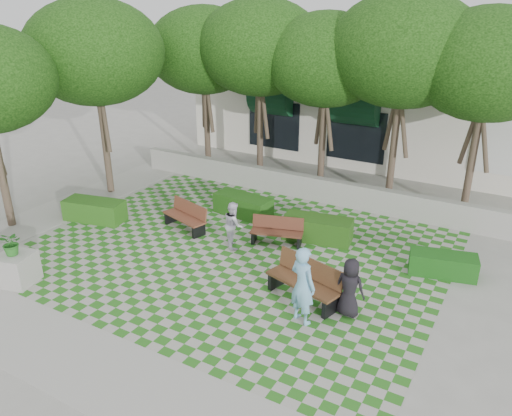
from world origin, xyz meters
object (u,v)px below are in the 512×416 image
Objects in this scene: hedge_east at (443,264)px; person_white at (234,225)px; bench_mid at (277,231)px; planter_front at (16,263)px; person_blue at (303,285)px; bench_west at (186,217)px; hedge_midright at (318,229)px; person_dark at (350,288)px; bench_east at (305,281)px; hedge_west at (95,210)px; hedge_midleft at (243,206)px.

hedge_east is 6.10m from person_white.
bench_mid is 7.42m from planter_front.
person_white is (-3.45, 2.48, -0.25)m from person_blue.
hedge_midright is (4.09, 1.42, -0.06)m from bench_west.
person_white is at bearing 8.88° from bench_west.
person_dark is at bearing -54.49° from bench_mid.
hedge_midright is (0.99, 0.87, -0.03)m from bench_mid.
bench_west is at bearing 175.65° from bench_east.
person_white is at bearing -159.49° from bench_mid.
bench_west is 1.02× the size of hedge_east.
hedge_east is (7.96, 1.14, -0.12)m from bench_west.
person_blue reaches higher than hedge_midright.
hedge_east is 4.66m from person_blue.
person_blue reaches higher than bench_east.
hedge_midright is 1.03× the size of hedge_west.
hedge_midleft is 1.36× the size of planter_front.
bench_mid is 0.82× the size of hedge_west.
bench_east is 1.02× the size of hedge_midleft.
bench_west reaches higher than bench_mid.
hedge_west is 4.22m from planter_front.
bench_mid is 1.39m from person_white.
bench_east is 1.23m from person_dark.
person_blue reaches higher than hedge_west.
bench_east reaches higher than bench_mid.
hedge_midright is 8.73m from planter_front.
planter_front is at bearing -140.38° from bench_east.
bench_west is at bearing -6.42° from person_blue.
bench_mid is 4.89m from hedge_east.
bench_mid is 1.17× the size of person_white.
bench_mid is at bearing 13.83° from hedge_west.
bench_west is (-5.16, 1.87, -0.07)m from bench_east.
planter_front is at bearing -148.62° from bench_mid.
bench_east is 7.65m from planter_front.
person_white reaches higher than hedge_east.
bench_mid is 0.82× the size of hedge_midleft.
hedge_east is at bearing -102.18° from person_blue.
planter_front is at bearing 37.19° from person_blue.
hedge_midleft is (-2.05, 1.36, -0.04)m from bench_mid.
bench_mid is at bearing -33.64° from person_dark.
planter_front reaches higher than bench_west.
bench_east is 1.25× the size of bench_mid.
person_dark is 4.64m from person_white.
bench_east is at bearing 24.06° from planter_front.
hedge_midright is (-1.06, 3.29, -0.14)m from bench_east.
bench_east is 1.17× the size of bench_west.
bench_west is 2.18m from hedge_midleft.
bench_mid reaches higher than hedge_midleft.
hedge_west is (-4.21, -2.90, -0.00)m from hedge_midleft.
bench_west is at bearing 173.12° from bench_mid.
hedge_midleft is 6.46m from person_blue.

